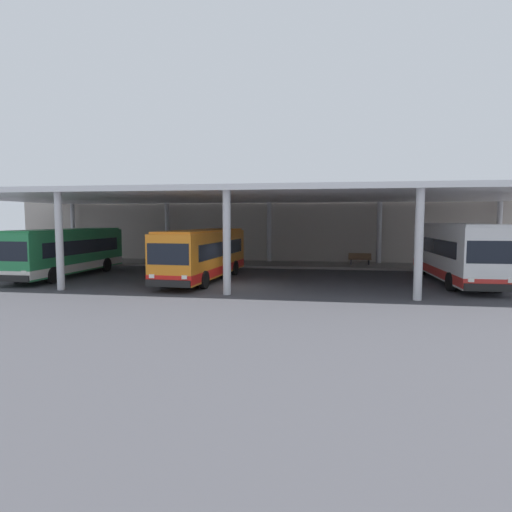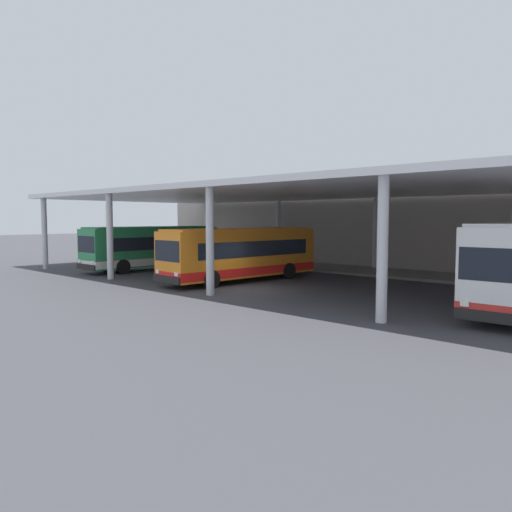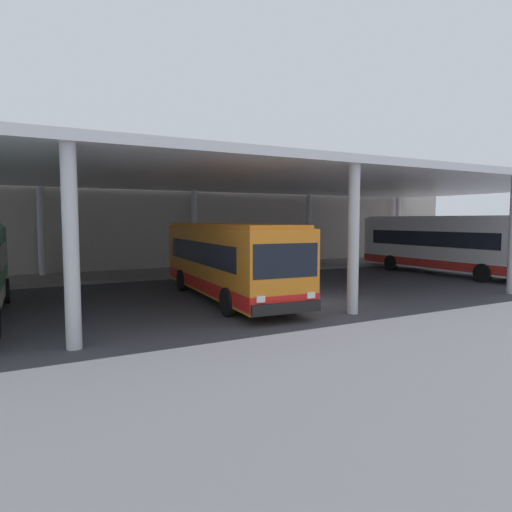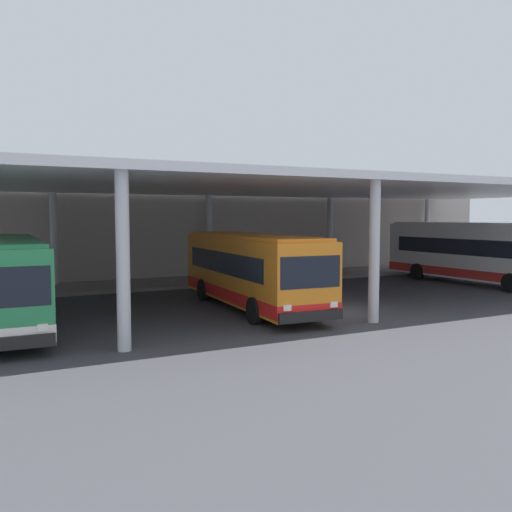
# 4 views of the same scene
# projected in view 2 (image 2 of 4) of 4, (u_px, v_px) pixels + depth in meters

# --- Properties ---
(ground_plane) EXTENTS (200.00, 200.00, 0.00)m
(ground_plane) POSITION_uv_depth(u_px,v_px,m) (246.00, 290.00, 25.67)
(ground_plane) COLOR #3D3D42
(platform_kerb) EXTENTS (42.00, 4.50, 0.18)m
(platform_kerb) POSITION_uv_depth(u_px,v_px,m) (362.00, 271.00, 34.24)
(platform_kerb) COLOR gray
(platform_kerb) RESTS_ON ground
(station_building_facade) EXTENTS (48.00, 1.60, 6.93)m
(station_building_facade) POSITION_uv_depth(u_px,v_px,m) (385.00, 222.00, 36.35)
(station_building_facade) COLOR #ADA399
(station_building_facade) RESTS_ON ground
(canopy_shelter) EXTENTS (40.00, 17.00, 5.55)m
(canopy_shelter) POSITION_uv_depth(u_px,v_px,m) (309.00, 193.00, 29.28)
(canopy_shelter) COLOR silver
(canopy_shelter) RESTS_ON ground
(bus_nearest_bay) EXTENTS (2.89, 10.59, 3.17)m
(bus_nearest_bay) POSITION_uv_depth(u_px,v_px,m) (153.00, 247.00, 35.89)
(bus_nearest_bay) COLOR #28844C
(bus_nearest_bay) RESTS_ON ground
(bus_second_bay) EXTENTS (3.21, 10.67, 3.17)m
(bus_second_bay) POSITION_uv_depth(u_px,v_px,m) (241.00, 254.00, 29.06)
(bus_second_bay) COLOR orange
(bus_second_bay) RESTS_ON ground
(bench_waiting) EXTENTS (1.80, 0.45, 0.92)m
(bench_waiting) POSITION_uv_depth(u_px,v_px,m) (474.00, 270.00, 29.07)
(bench_waiting) COLOR brown
(bench_waiting) RESTS_ON platform_kerb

